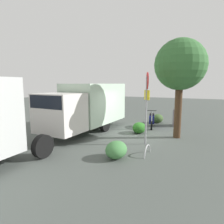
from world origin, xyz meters
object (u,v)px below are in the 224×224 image
object	(u,v)px
box_truck_near	(86,105)
utility_cabinet	(177,117)
motorcycle	(152,119)
street_tree	(180,66)
stop_sign	(147,97)
bike_rack_hoop	(147,155)

from	to	relation	value
box_truck_near	utility_cabinet	distance (m)	6.19
motorcycle	street_tree	xyz separation A→B (m)	(1.77, 1.80, 3.18)
stop_sign	bike_rack_hoop	distance (m)	2.62
box_truck_near	utility_cabinet	bearing A→B (deg)	133.22
box_truck_near	street_tree	distance (m)	5.53
box_truck_near	utility_cabinet	world-z (taller)	box_truck_near
street_tree	bike_rack_hoop	xyz separation A→B (m)	(3.16, -0.70, -3.70)
utility_cabinet	bike_rack_hoop	world-z (taller)	utility_cabinet
stop_sign	bike_rack_hoop	xyz separation A→B (m)	(1.33, 0.46, -2.21)
motorcycle	bike_rack_hoop	distance (m)	5.08
utility_cabinet	motorcycle	bearing A→B (deg)	-48.42
box_truck_near	bike_rack_hoop	bearing A→B (deg)	65.51
stop_sign	street_tree	xyz separation A→B (m)	(-1.83, 1.16, 1.49)
stop_sign	utility_cabinet	size ratio (longest dim) A/B	2.89
box_truck_near	street_tree	world-z (taller)	street_tree
box_truck_near	stop_sign	distance (m)	3.99
street_tree	utility_cabinet	distance (m)	4.36
bike_rack_hoop	stop_sign	bearing A→B (deg)	-161.06
stop_sign	bike_rack_hoop	size ratio (longest dim) A/B	3.90
street_tree	utility_cabinet	xyz separation A→B (m)	(-3.01, -0.40, -3.13)
street_tree	box_truck_near	bearing A→B (deg)	-78.61
motorcycle	box_truck_near	bearing A→B (deg)	-62.70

